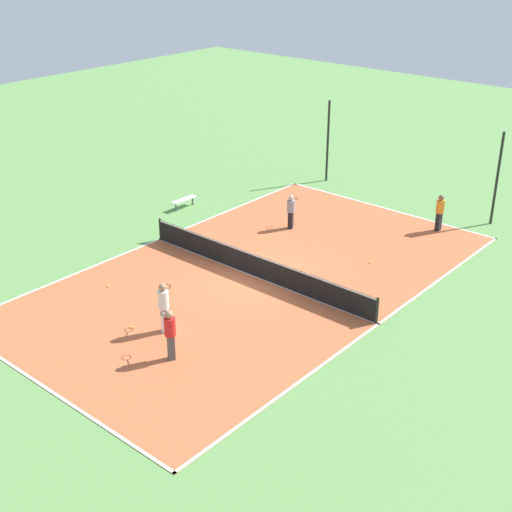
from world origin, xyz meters
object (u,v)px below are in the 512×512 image
tennis_ball_near_net (108,286)px  player_center_orange (440,210)px  player_coach_red (170,331)px  tennis_ball_far_baseline (370,262)px  tennis_ball_right_alley (131,327)px  fence_post_back_left (328,141)px  player_baseline_gray (291,209)px  fence_post_back_right (497,179)px  player_near_white (164,304)px  tennis_net (256,265)px  bench (184,200)px

tennis_ball_near_net → player_center_orange: bearing=62.3°
player_coach_red → tennis_ball_far_baseline: (1.01, 9.96, -0.96)m
tennis_ball_right_alley → fence_post_back_left: fence_post_back_left is taller
player_baseline_gray → tennis_ball_near_net: player_baseline_gray is taller
player_center_orange → fence_post_back_right: (1.43, 2.35, 1.16)m
tennis_ball_right_alley → player_near_white: bearing=32.0°
tennis_net → player_near_white: 5.09m
player_near_white → fence_post_back_right: 16.73m
player_baseline_gray → tennis_ball_near_net: (-1.68, -8.97, -0.86)m
tennis_net → player_coach_red: player_coach_red is taller
fence_post_back_left → tennis_net: bearing=-67.5°
player_baseline_gray → tennis_ball_far_baseline: 4.84m
fence_post_back_left → fence_post_back_right: bearing=0.0°
player_center_orange → fence_post_back_right: 2.98m
tennis_net → tennis_ball_near_net: 5.65m
player_center_orange → player_baseline_gray: size_ratio=1.07×
tennis_ball_far_baseline → player_near_white: bearing=-105.0°
bench → tennis_ball_far_baseline: bench is taller
tennis_ball_right_alley → tennis_ball_far_baseline: bearing=70.5°
tennis_ball_right_alley → fence_post_back_left: size_ratio=0.02×
bench → player_near_white: player_near_white is taller
tennis_net → player_center_orange: 9.30m
tennis_net → fence_post_back_right: 12.11m
player_center_orange → player_baseline_gray: player_center_orange is taller
tennis_net → tennis_ball_near_net: size_ratio=160.85×
fence_post_back_left → player_center_orange: bearing=-16.8°
player_near_white → fence_post_back_left: (-4.91, 16.14, 1.08)m
tennis_net → player_baseline_gray: size_ratio=6.99×
player_center_orange → tennis_ball_far_baseline: 4.94m
fence_post_back_left → tennis_ball_near_net: bearing=-86.5°
tennis_ball_right_alley → bench: bearing=126.7°
tennis_net → player_coach_red: bearing=-74.3°
player_near_white → tennis_ball_far_baseline: 9.32m
player_center_orange → fence_post_back_right: size_ratio=0.39×
tennis_net → tennis_ball_right_alley: 5.74m
bench → player_near_white: (7.74, -8.41, 0.68)m
bench → player_coach_red: player_coach_red is taller
player_coach_red → player_center_orange: (1.46, 14.80, -0.03)m
tennis_net → tennis_ball_near_net: tennis_net is taller
player_coach_red → tennis_ball_far_baseline: player_coach_red is taller
bench → fence_post_back_left: size_ratio=0.33×
player_baseline_gray → fence_post_back_right: size_ratio=0.37×
player_near_white → tennis_ball_near_net: player_near_white is taller
tennis_ball_far_baseline → tennis_ball_right_alley: bearing=-109.5°
player_near_white → player_center_orange: player_near_white is taller
player_near_white → tennis_ball_right_alley: bearing=85.5°
tennis_net → fence_post_back_left: (-4.59, 11.08, 1.62)m
tennis_ball_right_alley → player_center_orange: bearing=75.0°
bench → player_coach_red: (9.12, -9.42, 0.63)m
player_coach_red → player_center_orange: 14.87m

